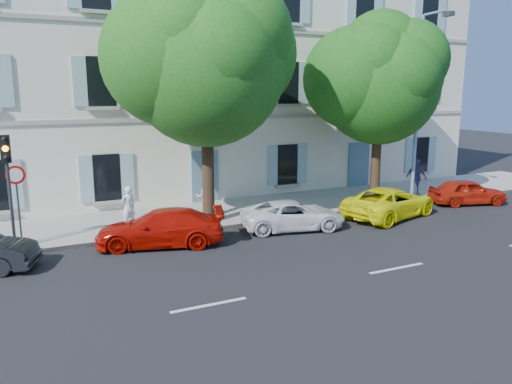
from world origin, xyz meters
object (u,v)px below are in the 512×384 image
road_sign (17,188)px  street_lamp (421,98)px  car_yellow_supercar (390,202)px  traffic_light (7,168)px  pedestrian_b (205,197)px  pedestrian_c (416,178)px  tree_right (380,85)px  car_white_coupe (293,215)px  tree_left (206,67)px  car_red_hatchback (468,192)px  car_red_coupe (160,228)px  pedestrian_a (128,207)px

road_sign → street_lamp: (16.84, -0.47, 2.83)m
car_yellow_supercar → traffic_light: traffic_light is taller
pedestrian_b → pedestrian_c: size_ratio=0.90×
tree_right → road_sign: (-15.15, -0.38, -3.38)m
car_white_coupe → traffic_light: bearing=94.1°
tree_left → tree_right: tree_left is taller
pedestrian_b → pedestrian_c: bearing=-169.3°
car_white_coupe → traffic_light: size_ratio=1.07×
tree_right → car_red_hatchback: bearing=-28.7°
car_red_hatchback → pedestrian_c: bearing=50.6°
tree_right → car_yellow_supercar: bearing=-115.4°
car_yellow_supercar → pedestrian_b: bearing=50.9°
car_red_coupe → pedestrian_c: 13.44m
tree_left → pedestrian_b: (0.20, 0.92, -5.11)m
car_red_coupe → pedestrian_a: bearing=-147.4°
car_red_coupe → tree_right: (10.84, 2.04, 4.84)m
car_yellow_supercar → pedestrian_c: 4.28m
pedestrian_c → car_red_coupe: bearing=82.4°
street_lamp → road_sign: bearing=178.4°
tree_right → street_lamp: size_ratio=0.98×
tree_left → traffic_light: bearing=-176.3°
tree_left → pedestrian_c: (10.90, 0.26, -5.02)m
traffic_light → pedestrian_b: bearing=10.9°
car_red_hatchback → road_sign: 19.06m
pedestrian_a → car_white_coupe: bearing=137.2°
car_white_coupe → car_red_hatchback: size_ratio=1.14×
car_red_coupe → car_yellow_supercar: (9.70, -0.36, 0.01)m
car_red_hatchback → traffic_light: 19.31m
traffic_light → pedestrian_a: traffic_light is taller
car_white_coupe → car_red_hatchback: bearing=-76.4°
car_red_hatchback → street_lamp: bearing=76.0°
tree_left → traffic_light: 7.64m
car_yellow_supercar → pedestrian_c: size_ratio=2.50×
car_red_coupe → tree_right: tree_right is taller
road_sign → pedestrian_c: road_sign is taller
tree_left → pedestrian_c: tree_left is taller
car_red_hatchback → pedestrian_b: 12.32m
street_lamp → pedestrian_c: street_lamp is taller
car_red_hatchback → tree_left: (-12.23, 1.70, 5.49)m
car_white_coupe → car_yellow_supercar: bearing=-79.5°
car_yellow_supercar → pedestrian_c: pedestrian_c is taller
tree_right → pedestrian_a: 12.32m
car_yellow_supercar → tree_right: 5.51m
car_yellow_supercar → road_sign: road_sign is taller
tree_left → traffic_light: size_ratio=2.47×
street_lamp → pedestrian_b: bearing=172.0°
car_yellow_supercar → pedestrian_b: pedestrian_b is taller
car_white_coupe → street_lamp: (7.40, 1.40, 4.37)m
car_white_coupe → tree_left: size_ratio=0.43×
car_red_hatchback → traffic_light: traffic_light is taller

